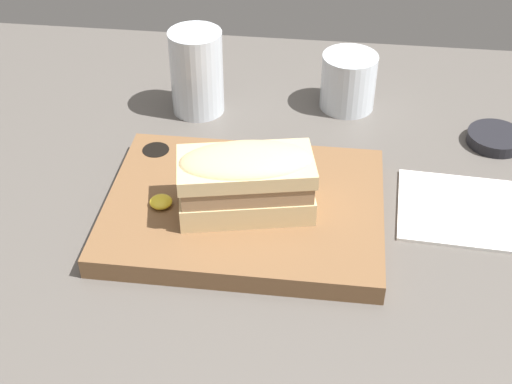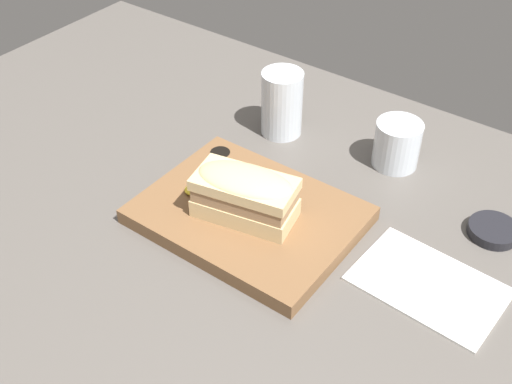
{
  "view_description": "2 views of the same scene",
  "coord_description": "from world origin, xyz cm",
  "px_view_note": "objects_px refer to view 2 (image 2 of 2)",
  "views": [
    {
      "loc": [
        6.54,
        -59.35,
        55.89
      ],
      "look_at": [
        -0.85,
        0.94,
        7.88
      ],
      "focal_mm": 50.0,
      "sensor_mm": 36.0,
      "label": 1
    },
    {
      "loc": [
        41.21,
        -54.25,
        68.21
      ],
      "look_at": [
        -0.21,
        2.25,
        9.74
      ],
      "focal_mm": 45.0,
      "sensor_mm": 36.0,
      "label": 2
    }
  ],
  "objects_px": {
    "sandwich": "(245,193)",
    "condiment_dish": "(493,230)",
    "water_glass": "(282,107)",
    "napkin": "(428,285)",
    "serving_board": "(249,214)",
    "wine_glass": "(397,146)"
  },
  "relations": [
    {
      "from": "sandwich",
      "to": "wine_glass",
      "type": "xyz_separation_m",
      "value": [
        0.11,
        0.28,
        -0.03
      ]
    },
    {
      "from": "water_glass",
      "to": "napkin",
      "type": "distance_m",
      "value": 0.42
    },
    {
      "from": "sandwich",
      "to": "condiment_dish",
      "type": "height_order",
      "value": "sandwich"
    },
    {
      "from": "sandwich",
      "to": "serving_board",
      "type": "bearing_deg",
      "value": 107.9
    },
    {
      "from": "serving_board",
      "to": "water_glass",
      "type": "bearing_deg",
      "value": 112.92
    },
    {
      "from": "sandwich",
      "to": "condiment_dish",
      "type": "bearing_deg",
      "value": 33.74
    },
    {
      "from": "serving_board",
      "to": "napkin",
      "type": "height_order",
      "value": "serving_board"
    },
    {
      "from": "sandwich",
      "to": "water_glass",
      "type": "relative_size",
      "value": 1.34
    },
    {
      "from": "serving_board",
      "to": "napkin",
      "type": "distance_m",
      "value": 0.28
    },
    {
      "from": "serving_board",
      "to": "condiment_dish",
      "type": "distance_m",
      "value": 0.37
    },
    {
      "from": "wine_glass",
      "to": "condiment_dish",
      "type": "relative_size",
      "value": 1.07
    },
    {
      "from": "water_glass",
      "to": "wine_glass",
      "type": "distance_m",
      "value": 0.21
    },
    {
      "from": "wine_glass",
      "to": "condiment_dish",
      "type": "bearing_deg",
      "value": -19.8
    },
    {
      "from": "serving_board",
      "to": "sandwich",
      "type": "relative_size",
      "value": 1.98
    },
    {
      "from": "sandwich",
      "to": "napkin",
      "type": "distance_m",
      "value": 0.29
    },
    {
      "from": "serving_board",
      "to": "wine_glass",
      "type": "height_order",
      "value": "wine_glass"
    },
    {
      "from": "wine_glass",
      "to": "napkin",
      "type": "bearing_deg",
      "value": -53.5
    },
    {
      "from": "sandwich",
      "to": "water_glass",
      "type": "height_order",
      "value": "water_glass"
    },
    {
      "from": "wine_glass",
      "to": "condiment_dish",
      "type": "xyz_separation_m",
      "value": [
        0.2,
        -0.07,
        -0.03
      ]
    },
    {
      "from": "wine_glass",
      "to": "napkin",
      "type": "xyz_separation_m",
      "value": [
        0.17,
        -0.22,
        -0.03
      ]
    },
    {
      "from": "napkin",
      "to": "condiment_dish",
      "type": "distance_m",
      "value": 0.16
    },
    {
      "from": "wine_glass",
      "to": "napkin",
      "type": "distance_m",
      "value": 0.28
    }
  ]
}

